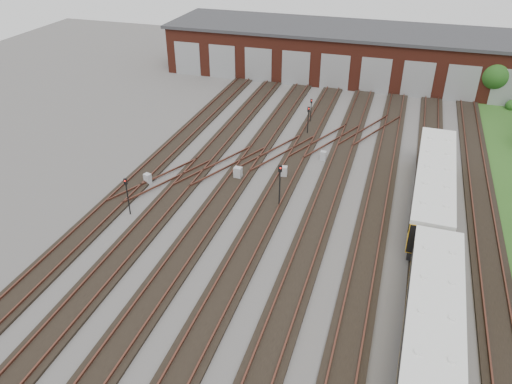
% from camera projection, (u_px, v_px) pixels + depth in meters
% --- Properties ---
extents(ground, '(120.00, 120.00, 0.00)m').
position_uv_depth(ground, '(279.00, 247.00, 35.05)').
color(ground, '#464341').
rests_on(ground, ground).
extents(track_network, '(30.40, 70.00, 0.33)m').
position_uv_depth(track_network, '(278.00, 241.00, 35.51)').
color(track_network, black).
rests_on(track_network, ground).
extents(maintenance_shed, '(51.00, 12.50, 6.35)m').
position_uv_depth(maintenance_shed, '(358.00, 53.00, 66.13)').
color(maintenance_shed, '#562115').
rests_on(maintenance_shed, ground).
extents(metro_train, '(3.21, 47.61, 3.21)m').
position_uv_depth(metro_train, '(431.00, 338.00, 25.31)').
color(metro_train, black).
rests_on(metro_train, ground).
extents(signal_mast_0, '(0.26, 0.25, 3.15)m').
position_uv_depth(signal_mast_0, '(127.00, 192.00, 37.63)').
color(signal_mast_0, black).
rests_on(signal_mast_0, ground).
extents(signal_mast_1, '(0.28, 0.26, 3.01)m').
position_uv_depth(signal_mast_1, '(308.00, 117.00, 50.44)').
color(signal_mast_1, black).
rests_on(signal_mast_1, ground).
extents(signal_mast_2, '(0.24, 0.23, 2.69)m').
position_uv_depth(signal_mast_2, '(311.00, 108.00, 53.21)').
color(signal_mast_2, black).
rests_on(signal_mast_2, ground).
extents(signal_mast_3, '(0.32, 0.31, 3.71)m').
position_uv_depth(signal_mast_3, '(280.00, 181.00, 38.36)').
color(signal_mast_3, black).
rests_on(signal_mast_3, ground).
extents(relay_cabinet_0, '(0.67, 0.61, 0.93)m').
position_uv_depth(relay_cabinet_0, '(148.00, 179.00, 42.50)').
color(relay_cabinet_0, '#A3A5A8').
rests_on(relay_cabinet_0, ground).
extents(relay_cabinet_1, '(0.70, 0.60, 1.10)m').
position_uv_depth(relay_cabinet_1, '(238.00, 173.00, 43.19)').
color(relay_cabinet_1, '#A3A5A8').
rests_on(relay_cabinet_1, ground).
extents(relay_cabinet_2, '(0.69, 0.60, 1.04)m').
position_uv_depth(relay_cabinet_2, '(284.00, 172.00, 43.43)').
color(relay_cabinet_2, '#A3A5A8').
rests_on(relay_cabinet_2, ground).
extents(relay_cabinet_3, '(0.54, 0.45, 0.88)m').
position_uv_depth(relay_cabinet_3, '(323.00, 156.00, 46.31)').
color(relay_cabinet_3, '#A3A5A8').
rests_on(relay_cabinet_3, ground).
extents(relay_cabinet_4, '(0.56, 0.47, 0.90)m').
position_uv_depth(relay_cabinet_4, '(438.00, 174.00, 43.24)').
color(relay_cabinet_4, '#A3A5A8').
rests_on(relay_cabinet_4, ground).
extents(tree_0, '(3.55, 3.55, 5.88)m').
position_uv_depth(tree_0, '(496.00, 71.00, 57.55)').
color(tree_0, '#2F2215').
rests_on(tree_0, ground).
extents(bush_2, '(1.33, 1.33, 1.33)m').
position_uv_depth(bush_2, '(512.00, 104.00, 57.13)').
color(bush_2, '#1D4814').
rests_on(bush_2, ground).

